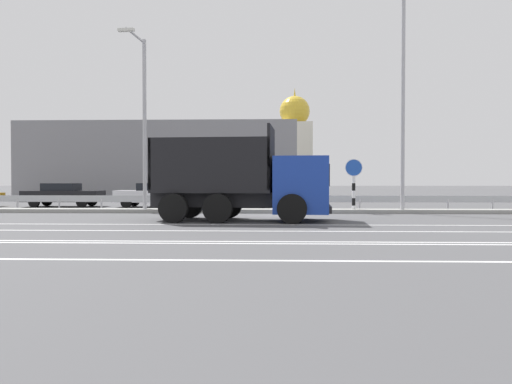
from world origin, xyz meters
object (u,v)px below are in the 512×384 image
median_road_sign (354,184)px  church_tower (295,147)px  street_lamp_2 (404,87)px  parked_car_2 (63,195)px  parked_car_4 (241,194)px  street_lamp_1 (143,115)px  parked_car_3 (152,195)px  dump_truck (262,187)px

median_road_sign → church_tower: church_tower is taller
street_lamp_2 → parked_car_2: size_ratio=2.39×
church_tower → parked_car_4: bearing=-99.1°
street_lamp_1 → street_lamp_2: size_ratio=0.77×
median_road_sign → church_tower: (-1.51, 30.31, 3.82)m
street_lamp_2 → church_tower: size_ratio=0.92×
median_road_sign → parked_car_3: (-10.68, 4.99, -0.64)m
dump_truck → street_lamp_2: 8.96m
dump_truck → parked_car_2: 15.48m
parked_car_2 → parked_car_3: parked_car_3 is taller
parked_car_3 → church_tower: (9.17, 25.32, 4.46)m
dump_truck → church_tower: size_ratio=0.58×
median_road_sign → church_tower: size_ratio=0.22×
dump_truck → parked_car_4: 9.73m
street_lamp_1 → parked_car_2: street_lamp_1 is taller
parked_car_2 → parked_car_4: bearing=86.0°
street_lamp_1 → parked_car_4: bearing=51.0°
parked_car_4 → parked_car_2: bearing=-90.7°
parked_car_3 → median_road_sign: bearing=-117.6°
street_lamp_2 → parked_car_4: 10.60m
parked_car_4 → church_tower: bearing=172.3°
parked_car_4 → median_road_sign: bearing=50.2°
parked_car_2 → church_tower: church_tower is taller
median_road_sign → parked_car_3: bearing=155.0°
street_lamp_2 → parked_car_2: (-18.17, 5.58, -5.06)m
street_lamp_1 → parked_car_2: bearing=137.9°
parked_car_2 → parked_car_4: parked_car_4 is taller
parked_car_3 → parked_car_4: parked_car_4 is taller
parked_car_3 → church_tower: 27.29m
dump_truck → parked_car_3: 11.73m
street_lamp_2 → parked_car_3: street_lamp_2 is taller
parked_car_4 → church_tower: church_tower is taller
street_lamp_2 → street_lamp_1: bearing=-179.9°
median_road_sign → church_tower: 30.58m
parked_car_2 → parked_car_3: size_ratio=1.09×
median_road_sign → parked_car_3: size_ratio=0.62×
median_road_sign → parked_car_3: 11.80m
street_lamp_2 → parked_car_2: bearing=162.9°
median_road_sign → parked_car_2: (-15.96, 5.25, -0.65)m
median_road_sign → church_tower: bearing=92.9°
church_tower → street_lamp_1: bearing=-105.1°
parked_car_4 → parked_car_3: bearing=-90.0°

